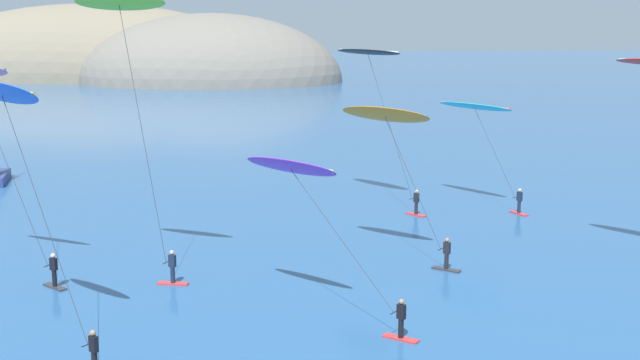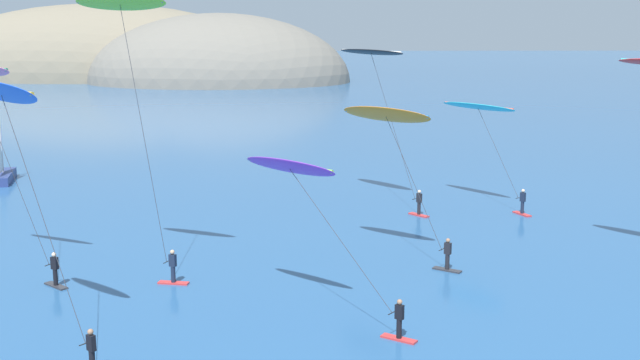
% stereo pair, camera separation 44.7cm
% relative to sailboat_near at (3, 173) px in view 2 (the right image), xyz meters
% --- Properties ---
extents(headland_island, '(93.40, 49.69, 31.19)m').
position_rel_sailboat_near_xyz_m(headland_island, '(-10.16, 107.03, -0.64)').
color(headland_island, '#7A705B').
rests_on(headland_island, ground).
extents(sailboat_near, '(2.36, 5.97, 5.70)m').
position_rel_sailboat_near_xyz_m(sailboat_near, '(0.00, 0.00, 0.00)').
color(sailboat_near, navy).
rests_on(sailboat_near, ground).
extents(kitesurfer_black, '(6.01, 6.73, 10.71)m').
position_rel_sailboat_near_xyz_m(kitesurfer_black, '(28.59, -8.77, 9.04)').
color(kitesurfer_black, red).
rests_on(kitesurfer_black, ground).
extents(kitesurfer_purple, '(7.44, 6.38, 6.88)m').
position_rel_sailboat_near_xyz_m(kitesurfer_purple, '(23.66, -29.04, 5.26)').
color(kitesurfer_purple, red).
rests_on(kitesurfer_purple, ground).
extents(kitesurfer_orange, '(6.32, 5.17, 8.29)m').
position_rel_sailboat_near_xyz_m(kitesurfer_orange, '(28.36, -21.35, 6.63)').
color(kitesurfer_orange, '#2D2D33').
rests_on(kitesurfer_orange, ground).
extents(kitesurfer_cyan, '(5.39, 6.50, 7.11)m').
position_rel_sailboat_near_xyz_m(kitesurfer_cyan, '(35.86, -8.99, 5.63)').
color(kitesurfer_cyan, red).
rests_on(kitesurfer_cyan, ground).
extents(kitesurfer_blue, '(6.46, 5.90, 10.51)m').
position_rel_sailboat_near_xyz_m(kitesurfer_blue, '(12.77, -32.42, 8.51)').
color(kitesurfer_blue, '#2D2D33').
rests_on(kitesurfer_blue, ground).
extents(kitesurfer_lime, '(5.50, 3.23, 13.86)m').
position_rel_sailboat_near_xyz_m(kitesurfer_lime, '(15.52, -24.45, 11.67)').
color(kitesurfer_lime, red).
rests_on(kitesurfer_lime, ground).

